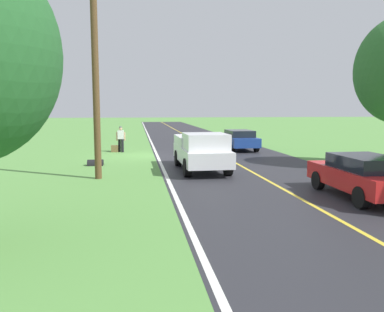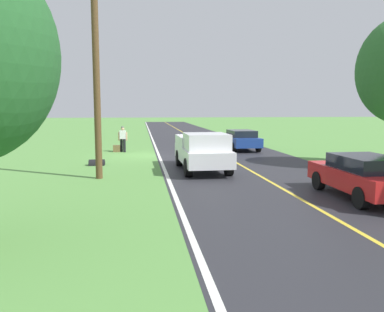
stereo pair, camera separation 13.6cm
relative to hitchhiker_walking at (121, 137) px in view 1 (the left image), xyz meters
name	(u,v)px [view 1 (the left image)]	position (x,y,z in m)	size (l,w,h in m)	color
ground_plane	(144,156)	(-1.50, 2.28, -0.98)	(200.00, 200.00, 0.00)	#568E42
road_surface	(220,154)	(-6.33, 2.28, -0.98)	(8.40, 120.00, 0.00)	#28282D
lane_edge_line	(157,155)	(-2.31, 2.28, -0.98)	(0.16, 117.60, 0.00)	silver
lane_centre_line	(220,154)	(-6.33, 2.28, -0.98)	(0.14, 117.60, 0.00)	gold
hitchhiker_walking	(121,137)	(0.00, 0.00, 0.00)	(0.62, 0.53, 1.75)	black
suitcase_carried	(115,149)	(0.42, 0.05, -0.74)	(0.20, 0.46, 0.47)	brown
pickup_truck_passing	(202,151)	(-4.07, 8.71, -0.01)	(2.16, 5.43, 1.82)	silver
sedan_mid_oncoming	(363,175)	(-8.42, 14.87, -0.23)	(1.95, 4.41, 1.41)	red
sedan_near_oncoming	(239,139)	(-8.20, -0.10, -0.23)	(2.00, 4.44, 1.41)	navy
utility_pole_roadside	(96,77)	(0.56, 10.08, 3.23)	(0.28, 0.28, 8.42)	brown
drainage_culvert	(95,165)	(1.08, 6.13, -0.98)	(0.60, 0.60, 0.80)	black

